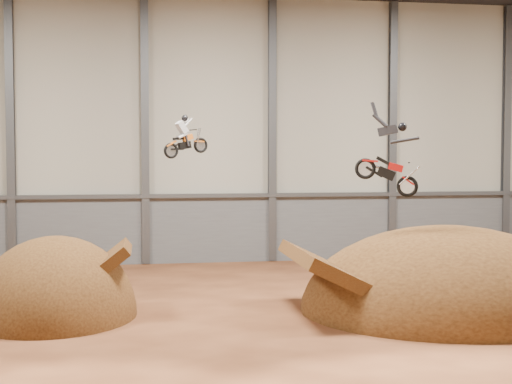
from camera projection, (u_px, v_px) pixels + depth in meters
floor at (253, 331)px, 23.00m from camera, size 40.00×40.00×0.00m
back_wall at (209, 130)px, 37.43m from camera, size 40.00×0.10×14.00m
lower_band_back at (210, 229)px, 37.61m from camera, size 39.80×0.18×3.50m
steel_rail at (210, 196)px, 37.36m from camera, size 39.80×0.35×0.20m
steel_column_1 at (11, 129)px, 35.66m from camera, size 0.40×0.36×13.90m
steel_column_2 at (145, 129)px, 36.71m from camera, size 0.40×0.36×13.90m
steel_column_3 at (272, 130)px, 37.76m from camera, size 0.40×0.36×13.90m
steel_column_4 at (392, 131)px, 38.81m from camera, size 0.40×0.36×13.90m
steel_column_5 at (506, 131)px, 39.86m from camera, size 0.40×0.36×13.90m
takeoff_ramp at (55, 317)px, 25.05m from camera, size 5.69×6.56×5.69m
landing_ramp at (447, 310)px, 26.11m from camera, size 10.77×9.53×6.21m
fmx_rider_a at (187, 134)px, 26.94m from camera, size 2.19×1.46×1.94m
fmx_rider_b at (382, 150)px, 25.03m from camera, size 3.88×2.35×3.62m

